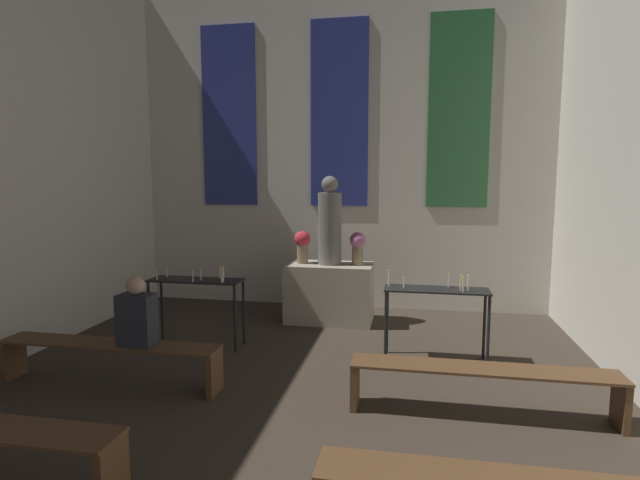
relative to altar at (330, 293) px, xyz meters
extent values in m
cube|color=silver|center=(0.00, 1.01, 2.26)|extent=(7.07, 0.12, 5.41)
cube|color=navy|center=(-1.91, 0.93, 2.80)|extent=(0.96, 0.03, 3.03)
cube|color=navy|center=(0.00, 0.93, 2.80)|extent=(0.96, 0.03, 3.03)
cube|color=#33723F|center=(1.91, 0.93, 2.80)|extent=(0.96, 0.03, 3.03)
cube|color=#ADA38E|center=(0.00, 0.00, 0.00)|extent=(1.31, 0.71, 0.89)
cylinder|color=slate|center=(0.00, 0.00, 0.99)|extent=(0.35, 0.35, 1.08)
sphere|color=slate|center=(0.00, 0.00, 1.65)|extent=(0.25, 0.25, 0.25)
cylinder|color=#937A5B|center=(-0.43, 0.00, 0.59)|extent=(0.17, 0.17, 0.29)
sphere|color=#DB3342|center=(-0.43, 0.00, 0.82)|extent=(0.24, 0.24, 0.24)
cylinder|color=#937A5B|center=(0.43, 0.00, 0.59)|extent=(0.17, 0.17, 0.29)
sphere|color=#C66B9E|center=(0.43, 0.00, 0.82)|extent=(0.24, 0.24, 0.24)
cube|color=black|center=(-1.53, -1.42, 0.43)|extent=(1.23, 0.39, 0.02)
cylinder|color=black|center=(-2.11, -1.59, -0.02)|extent=(0.04, 0.04, 0.86)
cylinder|color=black|center=(-0.94, -1.59, -0.02)|extent=(0.04, 0.04, 0.86)
cylinder|color=black|center=(-2.11, -1.26, -0.02)|extent=(0.04, 0.04, 0.86)
cylinder|color=black|center=(-0.94, -1.26, -0.02)|extent=(0.04, 0.04, 0.86)
cylinder|color=silver|center=(-1.25, -1.30, 0.51)|extent=(0.02, 0.02, 0.15)
sphere|color=#F9CC4C|center=(-1.25, -1.30, 0.60)|extent=(0.02, 0.02, 0.02)
cylinder|color=silver|center=(-1.11, -1.52, 0.51)|extent=(0.02, 0.02, 0.14)
sphere|color=#F9CC4C|center=(-1.11, -1.52, 0.59)|extent=(0.02, 0.02, 0.02)
cylinder|color=silver|center=(-2.02, -1.53, 0.51)|extent=(0.02, 0.02, 0.14)
sphere|color=#F9CC4C|center=(-2.02, -1.53, 0.59)|extent=(0.02, 0.02, 0.02)
cylinder|color=silver|center=(-1.50, -1.58, 0.51)|extent=(0.02, 0.02, 0.14)
sphere|color=#F9CC4C|center=(-1.50, -1.58, 0.59)|extent=(0.02, 0.02, 0.02)
cylinder|color=silver|center=(-1.19, -1.34, 0.52)|extent=(0.02, 0.02, 0.16)
sphere|color=#F9CC4C|center=(-1.19, -1.34, 0.61)|extent=(0.02, 0.02, 0.02)
cylinder|color=silver|center=(-1.44, -1.46, 0.50)|extent=(0.02, 0.02, 0.13)
sphere|color=#F9CC4C|center=(-1.44, -1.46, 0.57)|extent=(0.02, 0.02, 0.02)
cylinder|color=silver|center=(-1.11, -1.58, 0.53)|extent=(0.02, 0.02, 0.18)
sphere|color=#F9CC4C|center=(-1.11, -1.58, 0.63)|extent=(0.02, 0.02, 0.02)
cylinder|color=silver|center=(-1.98, -1.34, 0.49)|extent=(0.02, 0.02, 0.10)
sphere|color=#F9CC4C|center=(-1.98, -1.34, 0.55)|extent=(0.02, 0.02, 0.02)
cube|color=black|center=(1.53, -1.42, 0.43)|extent=(1.23, 0.39, 0.02)
cylinder|color=black|center=(0.94, -1.59, -0.02)|extent=(0.04, 0.04, 0.86)
cylinder|color=black|center=(2.11, -1.59, -0.02)|extent=(0.04, 0.04, 0.86)
cylinder|color=black|center=(0.94, -1.26, -0.02)|extent=(0.04, 0.04, 0.86)
cylinder|color=black|center=(2.11, -1.26, -0.02)|extent=(0.04, 0.04, 0.86)
cylinder|color=silver|center=(0.95, -1.28, 0.52)|extent=(0.02, 0.02, 0.16)
sphere|color=#F9CC4C|center=(0.95, -1.28, 0.61)|extent=(0.02, 0.02, 0.02)
cylinder|color=silver|center=(1.82, -1.29, 0.50)|extent=(0.02, 0.02, 0.13)
sphere|color=#F9CC4C|center=(1.82, -1.29, 0.58)|extent=(0.02, 0.02, 0.02)
cylinder|color=silver|center=(0.96, -1.41, 0.50)|extent=(0.02, 0.02, 0.13)
sphere|color=#F9CC4C|center=(0.96, -1.41, 0.58)|extent=(0.02, 0.02, 0.02)
cylinder|color=silver|center=(1.82, -1.53, 0.51)|extent=(0.02, 0.02, 0.15)
sphere|color=#F9CC4C|center=(1.82, -1.53, 0.60)|extent=(0.02, 0.02, 0.02)
cylinder|color=silver|center=(1.80, -1.44, 0.48)|extent=(0.02, 0.02, 0.09)
sphere|color=#F9CC4C|center=(1.80, -1.44, 0.54)|extent=(0.02, 0.02, 0.02)
cylinder|color=silver|center=(1.67, -1.31, 0.51)|extent=(0.02, 0.02, 0.15)
sphere|color=#F9CC4C|center=(1.67, -1.31, 0.60)|extent=(0.02, 0.02, 0.02)
cylinder|color=silver|center=(1.88, -1.45, 0.52)|extent=(0.02, 0.02, 0.17)
sphere|color=#F9CC4C|center=(1.88, -1.45, 0.62)|extent=(0.02, 0.02, 0.02)
cylinder|color=silver|center=(1.14, -1.46, 0.50)|extent=(0.02, 0.02, 0.12)
sphere|color=#F9CC4C|center=(1.14, -1.46, 0.57)|extent=(0.02, 0.02, 0.02)
cube|color=brown|center=(-0.72, -4.57, -0.23)|extent=(0.06, 0.32, 0.44)
cube|color=brown|center=(-1.89, -2.80, 0.01)|extent=(2.41, 0.36, 0.03)
cube|color=brown|center=(-3.07, -2.80, -0.23)|extent=(0.06, 0.32, 0.44)
cube|color=brown|center=(-0.72, -2.80, -0.23)|extent=(0.06, 0.32, 0.44)
cube|color=brown|center=(1.89, -2.80, 0.01)|extent=(2.41, 0.36, 0.03)
cube|color=brown|center=(0.72, -2.80, -0.23)|extent=(0.06, 0.32, 0.44)
cube|color=brown|center=(3.07, -2.80, -0.23)|extent=(0.06, 0.32, 0.44)
cube|color=#282D38|center=(-1.55, -2.80, 0.29)|extent=(0.36, 0.24, 0.53)
sphere|color=tan|center=(-1.55, -2.80, 0.65)|extent=(0.19, 0.19, 0.19)
camera|label=1|loc=(1.23, -7.39, 1.74)|focal=28.00mm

